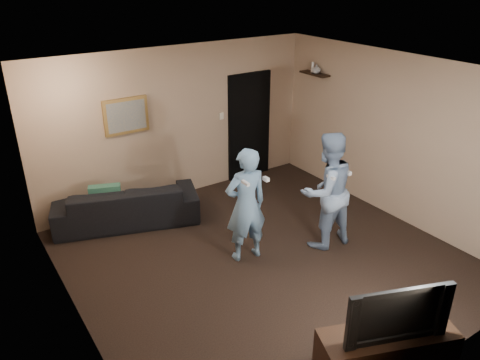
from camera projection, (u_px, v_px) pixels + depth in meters
ground at (264, 258)px, 6.57m from camera, size 5.00×5.00×0.00m
ceiling at (269, 73)px, 5.48m from camera, size 5.00×5.00×0.04m
wall_back at (178, 124)px, 7.91m from camera, size 5.00×0.04×2.60m
wall_front at (435, 269)px, 4.13m from camera, size 5.00×0.04×2.60m
wall_left at (69, 229)px, 4.76m from camera, size 0.04×5.00×2.60m
wall_right at (395, 138)px, 7.28m from camera, size 0.04×5.00×2.60m
sofa at (126, 203)px, 7.38m from camera, size 2.37×1.53×0.65m
throw_pillow at (106, 200)px, 7.15m from camera, size 0.49×0.31×0.47m
painting_frame at (126, 116)px, 7.31m from camera, size 0.72×0.05×0.57m
painting_canvas at (127, 116)px, 7.29m from camera, size 0.62×0.01×0.47m
doorway at (249, 126)px, 8.74m from camera, size 0.90×0.06×2.00m
light_switch at (221, 116)px, 8.32m from camera, size 0.08×0.02×0.12m
wall_shelf at (315, 74)px, 8.30m from camera, size 0.20×0.60×0.03m
shelf_vase at (316, 69)px, 8.23m from camera, size 0.18×0.18×0.16m
shelf_figurine at (313, 67)px, 8.30m from camera, size 0.06×0.06×0.18m
tv_console at (386, 352)px, 4.64m from camera, size 1.43×0.90×0.49m
television at (393, 309)px, 4.42m from camera, size 1.02×0.50×0.60m
wii_player_left at (246, 205)px, 6.27m from camera, size 0.64×0.53×1.63m
wii_player_right at (326, 191)px, 6.57m from camera, size 0.88×0.71×1.72m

